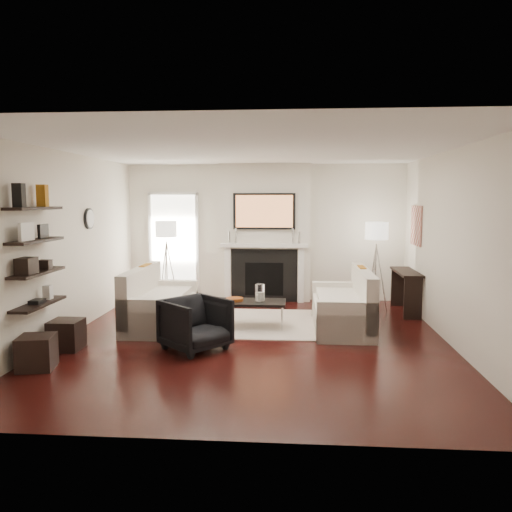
# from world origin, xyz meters

# --- Properties ---
(room_envelope) EXTENTS (6.00, 6.00, 6.00)m
(room_envelope) POSITION_xyz_m (0.00, 0.00, 1.35)
(room_envelope) COLOR black
(room_envelope) RESTS_ON ground
(chimney_breast) EXTENTS (1.80, 0.25, 2.70)m
(chimney_breast) POSITION_xyz_m (0.00, 2.88, 1.35)
(chimney_breast) COLOR silver
(chimney_breast) RESTS_ON floor
(fireplace_surround) EXTENTS (1.30, 0.02, 1.04)m
(fireplace_surround) POSITION_xyz_m (0.00, 2.74, 0.52)
(fireplace_surround) COLOR black
(fireplace_surround) RESTS_ON floor
(firebox) EXTENTS (0.75, 0.02, 0.65)m
(firebox) POSITION_xyz_m (0.00, 2.73, 0.45)
(firebox) COLOR black
(firebox) RESTS_ON floor
(mantel_pilaster_l) EXTENTS (0.12, 0.08, 1.10)m
(mantel_pilaster_l) POSITION_xyz_m (-0.72, 2.71, 0.55)
(mantel_pilaster_l) COLOR white
(mantel_pilaster_l) RESTS_ON floor
(mantel_pilaster_r) EXTENTS (0.12, 0.08, 1.10)m
(mantel_pilaster_r) POSITION_xyz_m (0.72, 2.71, 0.55)
(mantel_pilaster_r) COLOR white
(mantel_pilaster_r) RESTS_ON floor
(mantel_shelf) EXTENTS (1.70, 0.18, 0.07)m
(mantel_shelf) POSITION_xyz_m (0.00, 2.69, 1.12)
(mantel_shelf) COLOR white
(mantel_shelf) RESTS_ON chimney_breast
(tv_body) EXTENTS (1.20, 0.06, 0.70)m
(tv_body) POSITION_xyz_m (0.00, 2.71, 1.78)
(tv_body) COLOR black
(tv_body) RESTS_ON chimney_breast
(tv_screen) EXTENTS (1.10, 0.00, 0.62)m
(tv_screen) POSITION_xyz_m (0.00, 2.68, 1.78)
(tv_screen) COLOR #BF723F
(tv_screen) RESTS_ON tv_body
(candlestick_l_tall) EXTENTS (0.04, 0.04, 0.30)m
(candlestick_l_tall) POSITION_xyz_m (-0.55, 2.70, 1.30)
(candlestick_l_tall) COLOR silver
(candlestick_l_tall) RESTS_ON mantel_shelf
(candlestick_l_short) EXTENTS (0.04, 0.04, 0.24)m
(candlestick_l_short) POSITION_xyz_m (-0.68, 2.70, 1.27)
(candlestick_l_short) COLOR silver
(candlestick_l_short) RESTS_ON mantel_shelf
(candlestick_r_tall) EXTENTS (0.04, 0.04, 0.30)m
(candlestick_r_tall) POSITION_xyz_m (0.55, 2.70, 1.30)
(candlestick_r_tall) COLOR silver
(candlestick_r_tall) RESTS_ON mantel_shelf
(candlestick_r_short) EXTENTS (0.04, 0.04, 0.24)m
(candlestick_r_short) POSITION_xyz_m (0.68, 2.70, 1.27)
(candlestick_r_short) COLOR silver
(candlestick_r_short) RESTS_ON mantel_shelf
(hallway_panel) EXTENTS (0.90, 0.02, 2.10)m
(hallway_panel) POSITION_xyz_m (-1.85, 2.98, 1.05)
(hallway_panel) COLOR white
(hallway_panel) RESTS_ON floor
(door_trim_l) EXTENTS (0.06, 0.06, 2.16)m
(door_trim_l) POSITION_xyz_m (-2.33, 2.96, 1.05)
(door_trim_l) COLOR white
(door_trim_l) RESTS_ON floor
(door_trim_r) EXTENTS (0.06, 0.06, 2.16)m
(door_trim_r) POSITION_xyz_m (-1.37, 2.96, 1.05)
(door_trim_r) COLOR white
(door_trim_r) RESTS_ON floor
(door_trim_top) EXTENTS (1.02, 0.06, 0.06)m
(door_trim_top) POSITION_xyz_m (-1.85, 2.96, 2.13)
(door_trim_top) COLOR white
(door_trim_top) RESTS_ON wall_back
(rug) EXTENTS (2.60, 2.00, 0.01)m
(rug) POSITION_xyz_m (-0.16, 1.00, 0.01)
(rug) COLOR #B7A496
(rug) RESTS_ON floor
(loveseat_left_base) EXTENTS (0.85, 1.80, 0.42)m
(loveseat_left_base) POSITION_xyz_m (-1.53, 0.74, 0.21)
(loveseat_left_base) COLOR beige
(loveseat_left_base) RESTS_ON floor
(loveseat_left_back) EXTENTS (0.18, 1.80, 0.80)m
(loveseat_left_back) POSITION_xyz_m (-1.86, 0.74, 0.53)
(loveseat_left_back) COLOR beige
(loveseat_left_back) RESTS_ON floor
(loveseat_left_arm_n) EXTENTS (0.85, 0.18, 0.60)m
(loveseat_left_arm_n) POSITION_xyz_m (-1.53, -0.07, 0.30)
(loveseat_left_arm_n) COLOR beige
(loveseat_left_arm_n) RESTS_ON floor
(loveseat_left_arm_s) EXTENTS (0.85, 0.18, 0.60)m
(loveseat_left_arm_s) POSITION_xyz_m (-1.53, 1.55, 0.30)
(loveseat_left_arm_s) COLOR beige
(loveseat_left_arm_s) RESTS_ON floor
(loveseat_left_cushion) EXTENTS (0.63, 1.44, 0.10)m
(loveseat_left_cushion) POSITION_xyz_m (-1.48, 0.74, 0.47)
(loveseat_left_cushion) COLOR beige
(loveseat_left_cushion) RESTS_ON loveseat_left_base
(pillow_left_orange) EXTENTS (0.10, 0.42, 0.42)m
(pillow_left_orange) POSITION_xyz_m (-1.86, 1.04, 0.73)
(pillow_left_orange) COLOR #A26414
(pillow_left_orange) RESTS_ON loveseat_left_cushion
(pillow_left_charcoal) EXTENTS (0.10, 0.40, 0.40)m
(pillow_left_charcoal) POSITION_xyz_m (-1.86, 0.44, 0.72)
(pillow_left_charcoal) COLOR black
(pillow_left_charcoal) RESTS_ON loveseat_left_cushion
(loveseat_right_base) EXTENTS (0.85, 1.80, 0.42)m
(loveseat_right_base) POSITION_xyz_m (1.33, 0.77, 0.21)
(loveseat_right_base) COLOR beige
(loveseat_right_base) RESTS_ON floor
(loveseat_right_back) EXTENTS (0.18, 1.80, 0.80)m
(loveseat_right_back) POSITION_xyz_m (1.66, 0.77, 0.53)
(loveseat_right_back) COLOR beige
(loveseat_right_back) RESTS_ON floor
(loveseat_right_arm_n) EXTENTS (0.85, 0.18, 0.60)m
(loveseat_right_arm_n) POSITION_xyz_m (1.33, -0.04, 0.30)
(loveseat_right_arm_n) COLOR beige
(loveseat_right_arm_n) RESTS_ON floor
(loveseat_right_arm_s) EXTENTS (0.85, 0.18, 0.60)m
(loveseat_right_arm_s) POSITION_xyz_m (1.33, 1.58, 0.30)
(loveseat_right_arm_s) COLOR beige
(loveseat_right_arm_s) RESTS_ON floor
(loveseat_right_cushion) EXTENTS (0.63, 1.44, 0.10)m
(loveseat_right_cushion) POSITION_xyz_m (1.28, 0.77, 0.47)
(loveseat_right_cushion) COLOR beige
(loveseat_right_cushion) RESTS_ON loveseat_right_base
(pillow_right_orange) EXTENTS (0.10, 0.42, 0.42)m
(pillow_right_orange) POSITION_xyz_m (1.66, 1.07, 0.73)
(pillow_right_orange) COLOR #A26414
(pillow_right_orange) RESTS_ON loveseat_right_cushion
(pillow_right_charcoal) EXTENTS (0.10, 0.40, 0.40)m
(pillow_right_charcoal) POSITION_xyz_m (1.66, 0.47, 0.72)
(pillow_right_charcoal) COLOR black
(pillow_right_charcoal) RESTS_ON loveseat_right_cushion
(coffee_table) EXTENTS (1.10, 0.55, 0.04)m
(coffee_table) POSITION_xyz_m (-0.10, 0.74, 0.40)
(coffee_table) COLOR black
(coffee_table) RESTS_ON floor
(coffee_leg_nw) EXTENTS (0.02, 0.02, 0.38)m
(coffee_leg_nw) POSITION_xyz_m (-0.60, 0.52, 0.19)
(coffee_leg_nw) COLOR silver
(coffee_leg_nw) RESTS_ON floor
(coffee_leg_ne) EXTENTS (0.02, 0.02, 0.38)m
(coffee_leg_ne) POSITION_xyz_m (0.40, 0.52, 0.19)
(coffee_leg_ne) COLOR silver
(coffee_leg_ne) RESTS_ON floor
(coffee_leg_sw) EXTENTS (0.02, 0.02, 0.38)m
(coffee_leg_sw) POSITION_xyz_m (-0.60, 0.96, 0.19)
(coffee_leg_sw) COLOR silver
(coffee_leg_sw) RESTS_ON floor
(coffee_leg_se) EXTENTS (0.02, 0.02, 0.38)m
(coffee_leg_se) POSITION_xyz_m (0.40, 0.96, 0.19)
(coffee_leg_se) COLOR silver
(coffee_leg_se) RESTS_ON floor
(hurricane_glass) EXTENTS (0.15, 0.15, 0.27)m
(hurricane_glass) POSITION_xyz_m (0.05, 0.74, 0.56)
(hurricane_glass) COLOR white
(hurricane_glass) RESTS_ON coffee_table
(hurricane_candle) EXTENTS (0.09, 0.09, 0.14)m
(hurricane_candle) POSITION_xyz_m (0.05, 0.74, 0.50)
(hurricane_candle) COLOR white
(hurricane_candle) RESTS_ON coffee_table
(copper_bowl) EXTENTS (0.27, 0.27, 0.05)m
(copper_bowl) POSITION_xyz_m (-0.35, 0.74, 0.45)
(copper_bowl) COLOR #B3531D
(copper_bowl) RESTS_ON coffee_table
(armchair) EXTENTS (1.02, 1.02, 0.77)m
(armchair) POSITION_xyz_m (-0.73, -0.49, 0.38)
(armchair) COLOR black
(armchair) RESTS_ON floor
(lamp_left_post) EXTENTS (0.02, 0.02, 1.20)m
(lamp_left_post) POSITION_xyz_m (-1.85, 2.37, 0.60)
(lamp_left_post) COLOR silver
(lamp_left_post) RESTS_ON floor
(lamp_left_shade) EXTENTS (0.40, 0.40, 0.30)m
(lamp_left_shade) POSITION_xyz_m (-1.85, 2.37, 1.45)
(lamp_left_shade) COLOR white
(lamp_left_shade) RESTS_ON lamp_left_post
(lamp_left_leg_a) EXTENTS (0.25, 0.02, 1.23)m
(lamp_left_leg_a) POSITION_xyz_m (-1.74, 2.37, 0.60)
(lamp_left_leg_a) COLOR silver
(lamp_left_leg_a) RESTS_ON floor
(lamp_left_leg_b) EXTENTS (0.14, 0.22, 1.23)m
(lamp_left_leg_b) POSITION_xyz_m (-1.91, 2.47, 0.60)
(lamp_left_leg_b) COLOR silver
(lamp_left_leg_b) RESTS_ON floor
(lamp_left_leg_c) EXTENTS (0.14, 0.22, 1.23)m
(lamp_left_leg_c) POSITION_xyz_m (-1.91, 2.28, 0.60)
(lamp_left_leg_c) COLOR silver
(lamp_left_leg_c) RESTS_ON floor
(lamp_right_post) EXTENTS (0.02, 0.02, 1.20)m
(lamp_right_post) POSITION_xyz_m (2.05, 2.09, 0.60)
(lamp_right_post) COLOR silver
(lamp_right_post) RESTS_ON floor
(lamp_right_shade) EXTENTS (0.40, 0.40, 0.30)m
(lamp_right_shade) POSITION_xyz_m (2.05, 2.09, 1.45)
(lamp_right_shade) COLOR white
(lamp_right_shade) RESTS_ON lamp_right_post
(lamp_right_leg_a) EXTENTS (0.25, 0.02, 1.23)m
(lamp_right_leg_a) POSITION_xyz_m (2.16, 2.09, 0.60)
(lamp_right_leg_a) COLOR silver
(lamp_right_leg_a) RESTS_ON floor
(lamp_right_leg_b) EXTENTS (0.14, 0.22, 1.23)m
(lamp_right_leg_b) POSITION_xyz_m (2.00, 2.19, 0.60)
(lamp_right_leg_b) COLOR silver
(lamp_right_leg_b) RESTS_ON floor
(lamp_right_leg_c) EXTENTS (0.14, 0.22, 1.23)m
(lamp_right_leg_c) POSITION_xyz_m (1.99, 2.00, 0.60)
(lamp_right_leg_c) COLOR silver
(lamp_right_leg_c) RESTS_ON floor
(console_top) EXTENTS (0.35, 1.20, 0.04)m
(console_top) POSITION_xyz_m (2.57, 1.98, 0.73)
(console_top) COLOR black
(console_top) RESTS_ON floor
(console_leg_n) EXTENTS (0.30, 0.04, 0.71)m
(console_leg_n) POSITION_xyz_m (2.57, 1.43, 0.35)
(console_leg_n) COLOR black
(console_leg_n) RESTS_ON floor
(console_leg_s) EXTENTS (0.30, 0.04, 0.71)m
(console_leg_s) POSITION_xyz_m (2.57, 2.53, 0.35)
(console_leg_s) COLOR black
(console_leg_s) RESTS_ON floor
(wall_art) EXTENTS (0.03, 0.70, 0.70)m
(wall_art) POSITION_xyz_m (2.73, 2.05, 1.55)
(wall_art) COLOR #9E5F4F
(wall_art) RESTS_ON wall_right
(shelf_bottom) EXTENTS (0.25, 1.00, 0.03)m
(shelf_bottom) POSITION_xyz_m (-2.62, -1.00, 0.70)
(shelf_bottom) COLOR black
(shelf_bottom) RESTS_ON wall_left
(shelf_lower) EXTENTS (0.25, 1.00, 0.04)m
(shelf_lower) POSITION_xyz_m (-2.62, -1.00, 1.10)
(shelf_lower) COLOR black
(shelf_lower) RESTS_ON wall_left
(shelf_upper) EXTENTS (0.25, 1.00, 0.04)m
(shelf_upper) POSITION_xyz_m (-2.62, -1.00, 1.50)
(shelf_upper) COLOR black
(shelf_upper) RESTS_ON wall_left
(shelf_top) EXTENTS (0.25, 1.00, 0.04)m
(shelf_top) POSITION_xyz_m (-2.62, -1.00, 1.90)
(shelf_top) COLOR black
(shelf_top) RESTS_ON wall_left
(decor_magfile_a) EXTENTS (0.12, 0.10, 0.28)m
(decor_magfile_a) POSITION_xyz_m (-2.62, -1.33, 2.06)
(decor_magfile_a) COLOR black
(decor_magfile_a) RESTS_ON shelf_top
(decor_magfile_b) EXTENTS (0.12, 0.10, 0.28)m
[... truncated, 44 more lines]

